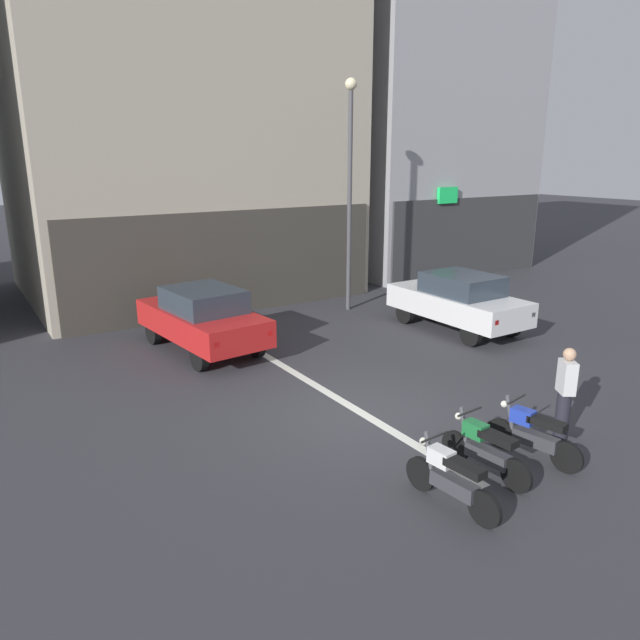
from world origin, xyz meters
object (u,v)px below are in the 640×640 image
(car_blue_down_street, at_px, (195,265))
(motorcycle_green_row_left_mid, at_px, (485,448))
(street_lamp, at_px, (350,174))
(motorcycle_white_row_leftmost, at_px, (451,478))
(person_by_motorcycles, at_px, (565,393))
(car_red_crossing_near, at_px, (202,317))
(motorcycle_blue_row_centre, at_px, (532,433))
(car_white_parked_kerbside, at_px, (458,300))

(car_blue_down_street, bearing_deg, motorcycle_green_row_left_mid, -94.45)
(street_lamp, bearing_deg, motorcycle_green_row_left_mid, -113.54)
(motorcycle_white_row_leftmost, relative_size, person_by_motorcycles, 1.00)
(car_red_crossing_near, xyz_separation_m, motorcycle_blue_row_centre, (2.41, -8.17, -0.43))
(car_red_crossing_near, bearing_deg, person_by_motorcycles, -66.48)
(street_lamp, xyz_separation_m, motorcycle_blue_row_centre, (-3.13, -9.64, -3.80))
(motorcycle_blue_row_centre, xyz_separation_m, person_by_motorcycles, (1.05, 0.20, 0.40))
(car_white_parked_kerbside, relative_size, car_blue_down_street, 0.97)
(motorcycle_white_row_leftmost, bearing_deg, car_red_crossing_near, 92.13)
(motorcycle_blue_row_centre, bearing_deg, motorcycle_white_row_leftmost, -172.35)
(motorcycle_blue_row_centre, bearing_deg, car_red_crossing_near, 106.45)
(car_red_crossing_near, bearing_deg, street_lamp, 14.88)
(car_red_crossing_near, height_order, motorcycle_green_row_left_mid, car_red_crossing_near)
(person_by_motorcycles, bearing_deg, car_white_parked_kerbside, 60.35)
(car_blue_down_street, bearing_deg, car_white_parked_kerbside, -65.63)
(car_red_crossing_near, xyz_separation_m, street_lamp, (5.54, 1.47, 3.37))
(car_red_crossing_near, bearing_deg, car_white_parked_kerbside, -17.45)
(motorcycle_blue_row_centre, bearing_deg, person_by_motorcycles, 10.88)
(motorcycle_white_row_leftmost, height_order, person_by_motorcycles, person_by_motorcycles)
(motorcycle_blue_row_centre, height_order, person_by_motorcycles, person_by_motorcycles)
(street_lamp, bearing_deg, car_red_crossing_near, -165.12)
(person_by_motorcycles, bearing_deg, motorcycle_green_row_left_mid, -176.14)
(street_lamp, xyz_separation_m, person_by_motorcycles, (-2.07, -9.44, -3.40))
(motorcycle_green_row_left_mid, distance_m, motorcycle_blue_row_centre, 1.05)
(car_white_parked_kerbside, xyz_separation_m, motorcycle_green_row_left_mid, (-5.42, -5.97, -0.43))
(car_white_parked_kerbside, distance_m, motorcycle_green_row_left_mid, 8.08)
(street_lamp, height_order, motorcycle_blue_row_centre, street_lamp)
(motorcycle_blue_row_centre, bearing_deg, car_blue_down_street, 89.47)
(car_red_crossing_near, bearing_deg, motorcycle_green_row_left_mid, -80.45)
(street_lamp, distance_m, motorcycle_green_row_left_mid, 11.12)
(car_blue_down_street, xyz_separation_m, motorcycle_white_row_leftmost, (-2.24, -15.66, -0.43))
(person_by_motorcycles, bearing_deg, street_lamp, 77.62)
(motorcycle_green_row_left_mid, xyz_separation_m, person_by_motorcycles, (2.10, 0.14, 0.40))
(car_blue_down_street, distance_m, person_by_motorcycles, 15.20)
(car_blue_down_street, distance_m, motorcycle_green_row_left_mid, 15.37)
(street_lamp, relative_size, motorcycle_blue_row_centre, 4.25)
(car_red_crossing_near, distance_m, street_lamp, 6.65)
(motorcycle_white_row_leftmost, relative_size, motorcycle_green_row_left_mid, 1.00)
(car_red_crossing_near, xyz_separation_m, person_by_motorcycles, (3.47, -7.96, -0.03))
(street_lamp, bearing_deg, car_blue_down_street, 117.47)
(car_white_parked_kerbside, relative_size, street_lamp, 0.59)
(motorcycle_white_row_leftmost, height_order, motorcycle_blue_row_centre, same)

